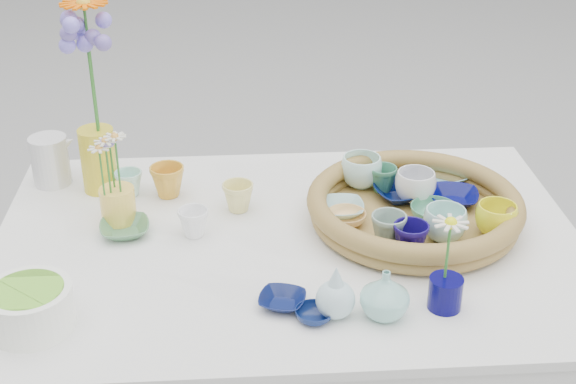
{
  "coord_description": "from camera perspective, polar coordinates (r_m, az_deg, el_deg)",
  "views": [
    {
      "loc": [
        -0.1,
        -1.46,
        1.66
      ],
      "look_at": [
        0.0,
        0.02,
        0.87
      ],
      "focal_mm": 50.0,
      "sensor_mm": 36.0,
      "label": 1
    }
  ],
  "objects": [
    {
      "name": "wicker_tray",
      "position": [
        1.78,
        8.97,
        -1.14
      ],
      "size": [
        0.47,
        0.47,
        0.08
      ],
      "primitive_type": null,
      "color": "brown",
      "rests_on": "display_table"
    },
    {
      "name": "tray_ceramic_0",
      "position": [
        1.85,
        7.99,
        -0.07
      ],
      "size": [
        0.14,
        0.14,
        0.03
      ],
      "primitive_type": "imported",
      "rotation": [
        0.0,
        0.0,
        0.27
      ],
      "color": "#051041",
      "rests_on": "wicker_tray"
    },
    {
      "name": "tray_ceramic_1",
      "position": [
        1.85,
        11.71,
        -0.38
      ],
      "size": [
        0.13,
        0.13,
        0.03
      ],
      "primitive_type": "imported",
      "rotation": [
        0.0,
        0.0,
        -0.25
      ],
      "color": "#03054A",
      "rests_on": "wicker_tray"
    },
    {
      "name": "tray_ceramic_2",
      "position": [
        1.74,
        14.58,
        -1.89
      ],
      "size": [
        0.12,
        0.12,
        0.07
      ],
      "primitive_type": "imported",
      "rotation": [
        0.0,
        0.0,
        -0.42
      ],
      "color": "yellow",
      "rests_on": "wicker_tray"
    },
    {
      "name": "tray_ceramic_3",
      "position": [
        1.78,
        10.32,
        -1.46
      ],
      "size": [
        0.12,
        0.12,
        0.03
      ],
      "primitive_type": "imported",
      "rotation": [
        0.0,
        0.0,
        -0.16
      ],
      "color": "#478B6A",
      "rests_on": "wicker_tray"
    },
    {
      "name": "tray_ceramic_4",
      "position": [
        1.66,
        7.15,
        -2.69
      ],
      "size": [
        0.08,
        0.08,
        0.07
      ],
      "primitive_type": "imported",
      "rotation": [
        0.0,
        0.0,
        0.01
      ],
      "color": "gray",
      "rests_on": "wicker_tray"
    },
    {
      "name": "tray_ceramic_5",
      "position": [
        1.77,
        3.77,
        -1.19
      ],
      "size": [
        0.1,
        0.1,
        0.03
      ],
      "primitive_type": "imported",
      "rotation": [
        0.0,
        0.0,
        -0.01
      ],
      "color": "#89B7B2",
      "rests_on": "wicker_tray"
    },
    {
      "name": "tray_ceramic_6",
      "position": [
        1.89,
        5.24,
        1.48
      ],
      "size": [
        0.13,
        0.13,
        0.08
      ],
      "primitive_type": "imported",
      "rotation": [
        0.0,
        0.0,
        -0.41
      ],
      "color": "#C3F2EA",
      "rests_on": "wicker_tray"
    },
    {
      "name": "tray_ceramic_7",
      "position": [
        1.83,
        9.04,
        0.38
      ],
      "size": [
        0.12,
        0.12,
        0.07
      ],
      "primitive_type": "imported",
      "rotation": [
        0.0,
        0.0,
        -0.31
      ],
      "color": "white",
      "rests_on": "wicker_tray"
    },
    {
      "name": "tray_ceramic_8",
      "position": [
        1.95,
        11.22,
        1.04
      ],
      "size": [
        0.12,
        0.12,
        0.02
      ],
      "primitive_type": "imported",
      "rotation": [
        0.0,
        0.0,
        0.31
      ],
      "color": "#78B8DD",
      "rests_on": "wicker_tray"
    },
    {
      "name": "tray_ceramic_9",
      "position": [
        1.64,
        8.7,
        -3.34
      ],
      "size": [
        0.08,
        0.08,
        0.07
      ],
      "primitive_type": "imported",
      "rotation": [
        0.0,
        0.0,
        -0.06
      ],
      "color": "#130953",
      "rests_on": "wicker_tray"
    },
    {
      "name": "tray_ceramic_10",
      "position": [
        1.74,
        4.17,
        -1.86
      ],
      "size": [
        0.11,
        0.11,
        0.03
      ],
      "primitive_type": "imported",
      "rotation": [
        0.0,
        0.0,
        0.32
      ],
      "color": "#FFC376",
      "rests_on": "wicker_tray"
    },
    {
      "name": "tray_ceramic_11",
      "position": [
        1.7,
        11.08,
        -2.27
      ],
      "size": [
        0.1,
        0.1,
        0.07
      ],
      "primitive_type": "imported",
      "rotation": [
        0.0,
        0.0,
        -0.11
      ],
      "color": "#ABDFD4",
      "rests_on": "wicker_tray"
    },
    {
      "name": "tray_ceramic_12",
      "position": [
        1.87,
        6.75,
        0.92
      ],
      "size": [
        0.08,
        0.08,
        0.06
      ],
      "primitive_type": "imported",
      "rotation": [
        0.0,
        0.0,
        -0.3
      ],
      "color": "#357857",
      "rests_on": "wicker_tray"
    },
    {
      "name": "loose_ceramic_0",
      "position": [
        1.89,
        -8.56,
        0.77
      ],
      "size": [
        0.09,
        0.09,
        0.08
      ],
      "primitive_type": "imported",
      "rotation": [
        0.0,
        0.0,
        -0.12
      ],
      "color": "gold",
      "rests_on": "display_table"
    },
    {
      "name": "loose_ceramic_1",
      "position": [
        1.82,
        -3.57,
        -0.36
      ],
      "size": [
        0.09,
        0.09,
        0.07
      ],
      "primitive_type": "imported",
      "rotation": [
        0.0,
        0.0,
        -0.29
      ],
      "color": "#EADF81",
      "rests_on": "display_table"
    },
    {
      "name": "loose_ceramic_2",
      "position": [
        1.77,
        -11.53,
        -2.59
      ],
      "size": [
        0.12,
        0.12,
        0.03
      ],
      "primitive_type": "imported",
      "rotation": [
        0.0,
        0.0,
        0.14
      ],
      "color": "#4F8457",
      "rests_on": "display_table"
    },
    {
      "name": "loose_ceramic_3",
      "position": [
        1.73,
        -6.73,
        -2.18
      ],
      "size": [
        0.08,
        0.08,
        0.06
      ],
      "primitive_type": "imported",
      "rotation": [
        0.0,
        0.0,
        -0.19
      ],
      "color": "white",
      "rests_on": "display_table"
    },
    {
      "name": "loose_ceramic_4",
      "position": [
        1.51,
        -0.41,
        -7.74
      ],
      "size": [
        0.11,
        0.11,
        0.02
      ],
      "primitive_type": "imported",
      "rotation": [
        0.0,
        0.0,
        -0.3
      ],
      "color": "#0A1342",
      "rests_on": "display_table"
    },
    {
      "name": "loose_ceramic_5",
      "position": [
        1.92,
        -11.24,
        0.61
      ],
      "size": [
        0.07,
        0.07,
        0.06
      ],
      "primitive_type": "imported",
      "rotation": [
        0.0,
        0.0,
        -0.16
      ],
      "color": "#ACE5D5",
      "rests_on": "display_table"
    },
    {
      "name": "loose_ceramic_6",
      "position": [
        1.48,
        1.87,
        -8.72
      ],
      "size": [
        0.09,
        0.09,
        0.02
      ],
      "primitive_type": "imported",
      "rotation": [
        0.0,
        0.0,
        0.29
      ],
      "color": "#0C1B4D",
      "rests_on": "display_table"
    },
    {
      "name": "fluted_bowl",
      "position": [
        1.52,
        -17.86,
        -7.83
      ],
      "size": [
        0.2,
        0.2,
        0.08
      ],
      "primitive_type": null,
      "rotation": [
        0.0,
        0.0,
        -0.35
      ],
      "color": "white",
      "rests_on": "display_table"
    },
    {
      "name": "bud_vase_paleblue",
      "position": [
        1.46,
        3.41,
        -7.02
      ],
      "size": [
        0.08,
        0.08,
        0.11
      ],
      "primitive_type": null,
      "rotation": [
        0.0,
        0.0,
        0.15
      ],
      "color": "#ABCAD0",
      "rests_on": "display_table"
    },
    {
      "name": "bud_vase_seafoam",
      "position": [
        1.48,
        6.91,
        -7.22
      ],
      "size": [
        0.11,
        0.11,
        0.1
      ],
      "primitive_type": "imported",
      "rotation": [
        0.0,
        0.0,
        -0.29
      ],
      "color": "#87C4BA",
      "rests_on": "display_table"
    },
    {
      "name": "bud_vase_cobalt",
      "position": [
        1.53,
        11.12,
        -7.06
      ],
      "size": [
        0.08,
        0.08,
        0.06
      ],
      "primitive_type": "cylinder",
      "rotation": [
        0.0,
        0.0,
        -0.21
      ],
      "color": "#050345",
      "rests_on": "display_table"
    },
    {
      "name": "single_daisy",
      "position": [
        1.48,
        11.29,
        -4.1
      ],
      "size": [
        0.09,
        0.09,
        0.14
      ],
      "primitive_type": null,
      "rotation": [
        0.0,
        0.0,
        -0.15
      ],
      "color": "silver",
      "rests_on": "bud_vase_cobalt"
    },
    {
      "name": "tall_vase_yellow",
      "position": [
        1.93,
        -13.32,
        2.24
      ],
      "size": [
        0.1,
        0.1,
        0.16
      ],
      "primitive_type": "cylinder",
      "rotation": [
        0.0,
        0.0,
        -0.22
      ],
      "color": "gold",
      "rests_on": "display_table"
    },
    {
      "name": "gerbera",
      "position": [
        1.85,
        -13.8,
        8.54
      ],
      "size": [
        0.15,
        0.15,
        0.31
      ],
      "primitive_type": null,
      "rotation": [
        0.0,
        0.0,
        0.34
      ],
      "color": "#FF6500",
      "rests_on": "tall_vase_yellow"
    },
    {
      "name": "hydrangea",
      "position": [
        1.85,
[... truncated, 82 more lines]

